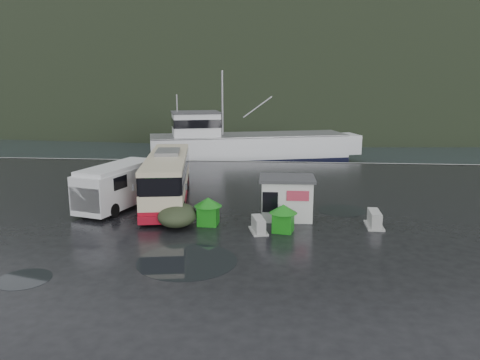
# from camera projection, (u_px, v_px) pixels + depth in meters

# --- Properties ---
(ground) EXTENTS (160.00, 160.00, 0.00)m
(ground) POSITION_uv_depth(u_px,v_px,m) (186.00, 221.00, 26.24)
(ground) COLOR black
(ground) RESTS_ON ground
(harbor_water) EXTENTS (300.00, 180.00, 0.02)m
(harbor_water) POSITION_uv_depth(u_px,v_px,m) (263.00, 108.00, 133.39)
(harbor_water) COLOR black
(harbor_water) RESTS_ON ground
(quay_edge) EXTENTS (160.00, 0.60, 1.50)m
(quay_edge) POSITION_uv_depth(u_px,v_px,m) (227.00, 161.00, 45.72)
(quay_edge) COLOR #999993
(quay_edge) RESTS_ON ground
(headland) EXTENTS (780.00, 540.00, 570.00)m
(headland) POSITION_uv_depth(u_px,v_px,m) (290.00, 94.00, 268.90)
(headland) COLOR black
(headland) RESTS_ON ground
(coach_bus) EXTENTS (4.74, 11.82, 3.25)m
(coach_bus) POSITION_uv_depth(u_px,v_px,m) (168.00, 201.00, 30.70)
(coach_bus) COLOR #C6B896
(coach_bus) RESTS_ON ground
(white_van) EXTENTS (3.94, 6.85, 2.72)m
(white_van) POSITION_uv_depth(u_px,v_px,m) (120.00, 207.00, 29.20)
(white_van) COLOR silver
(white_van) RESTS_ON ground
(waste_bin_left) EXTENTS (1.23, 1.23, 1.46)m
(waste_bin_left) POSITION_uv_depth(u_px,v_px,m) (283.00, 231.00, 24.51)
(waste_bin_left) COLOR #157414
(waste_bin_left) RESTS_ON ground
(waste_bin_right) EXTENTS (1.15, 1.15, 1.53)m
(waste_bin_right) POSITION_uv_depth(u_px,v_px,m) (208.00, 225.00, 25.68)
(waste_bin_right) COLOR #157414
(waste_bin_right) RESTS_ON ground
(dome_tent) EXTENTS (2.31, 3.10, 1.16)m
(dome_tent) POSITION_uv_depth(u_px,v_px,m) (178.00, 225.00, 25.55)
(dome_tent) COLOR #2C3620
(dome_tent) RESTS_ON ground
(ticket_kiosk) EXTENTS (3.14, 2.41, 2.42)m
(ticket_kiosk) POSITION_uv_depth(u_px,v_px,m) (286.00, 218.00, 26.86)
(ticket_kiosk) COLOR silver
(ticket_kiosk) RESTS_ON ground
(jersey_barrier_a) EXTENTS (1.15, 1.71, 0.78)m
(jersey_barrier_a) POSITION_uv_depth(u_px,v_px,m) (258.00, 232.00, 24.43)
(jersey_barrier_a) COLOR #999993
(jersey_barrier_a) RESTS_ON ground
(jersey_barrier_b) EXTENTS (0.90, 1.75, 0.87)m
(jersey_barrier_b) POSITION_uv_depth(u_px,v_px,m) (374.00, 227.00, 25.31)
(jersey_barrier_b) COLOR #999993
(jersey_barrier_b) RESTS_ON ground
(fishing_trawler) EXTENTS (25.95, 12.39, 10.16)m
(fishing_trawler) POSITION_uv_depth(u_px,v_px,m) (249.00, 151.00, 52.11)
(fishing_trawler) COLOR silver
(fishing_trawler) RESTS_ON ground
(puddles) EXTENTS (16.40, 13.82, 0.01)m
(puddles) POSITION_uv_depth(u_px,v_px,m) (218.00, 247.00, 22.25)
(puddles) COLOR black
(puddles) RESTS_ON ground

